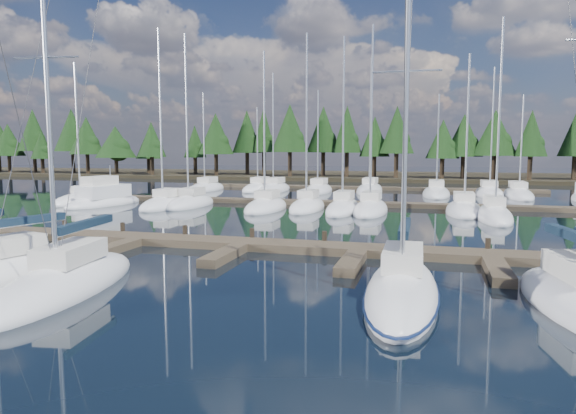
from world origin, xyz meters
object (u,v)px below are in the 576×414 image
(front_sailboat_2, at_px, (2,272))
(front_sailboat_4, at_px, (402,290))
(motor_yacht_left, at_px, (104,200))
(main_dock, at_px, (241,246))
(front_sailboat_3, at_px, (65,284))

(front_sailboat_2, xyz_separation_m, front_sailboat_4, (15.35, 1.64, -0.02))
(front_sailboat_4, relative_size, motor_yacht_left, 1.49)
(front_sailboat_2, height_order, motor_yacht_left, front_sailboat_2)
(main_dock, relative_size, front_sailboat_4, 3.18)
(front_sailboat_2, distance_m, front_sailboat_3, 3.64)
(front_sailboat_3, relative_size, front_sailboat_4, 1.08)
(main_dock, distance_m, motor_yacht_left, 26.23)
(motor_yacht_left, bearing_deg, front_sailboat_2, -62.58)
(front_sailboat_4, bearing_deg, main_dock, 141.73)
(front_sailboat_2, bearing_deg, main_dock, 49.89)
(front_sailboat_3, bearing_deg, front_sailboat_4, 11.44)
(front_sailboat_4, bearing_deg, front_sailboat_2, -173.91)
(main_dock, height_order, front_sailboat_3, front_sailboat_3)
(main_dock, height_order, front_sailboat_4, front_sailboat_4)
(main_dock, height_order, front_sailboat_2, front_sailboat_2)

